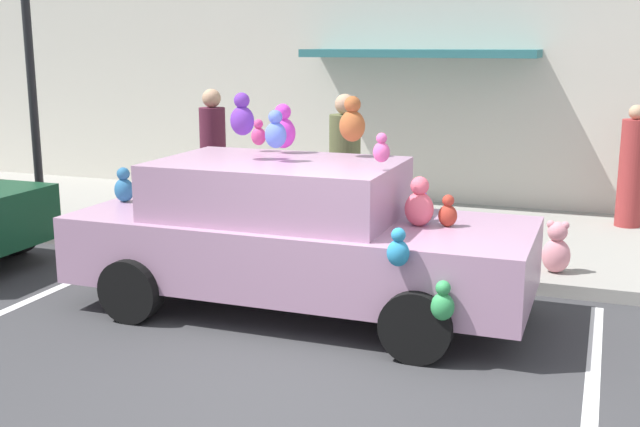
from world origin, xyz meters
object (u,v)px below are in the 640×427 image
teddy_bear_on_sidewalk (556,249)px  pedestrian_near_shopfront (213,164)px  plush_covered_car (294,234)px  street_lamp_post (30,66)px  pedestrian_by_lamp (345,176)px  pedestrian_walking_past (632,171)px

teddy_bear_on_sidewalk → pedestrian_near_shopfront: 4.72m
plush_covered_car → pedestrian_near_shopfront: bearing=132.3°
street_lamp_post → pedestrian_by_lamp: street_lamp_post is taller
plush_covered_car → street_lamp_post: 5.29m
pedestrian_walking_past → pedestrian_near_shopfront: bearing=-158.2°
street_lamp_post → pedestrian_near_shopfront: size_ratio=1.86×
street_lamp_post → pedestrian_by_lamp: bearing=4.5°
pedestrian_near_shopfront → pedestrian_walking_past: 5.86m
pedestrian_near_shopfront → plush_covered_car: bearing=-47.7°
teddy_bear_on_sidewalk → pedestrian_near_shopfront: size_ratio=0.31×
plush_covered_car → street_lamp_post: (-4.71, 1.84, 1.58)m
teddy_bear_on_sidewalk → pedestrian_walking_past: size_ratio=0.35×
pedestrian_near_shopfront → pedestrian_by_lamp: size_ratio=1.01×
pedestrian_walking_past → pedestrian_by_lamp: 4.20m
street_lamp_post → pedestrian_by_lamp: size_ratio=1.87×
teddy_bear_on_sidewalk → pedestrian_walking_past: (0.80, 2.76, 0.52)m
pedestrian_by_lamp → street_lamp_post: bearing=-175.5°
pedestrian_near_shopfront → pedestrian_by_lamp: 1.99m
plush_covered_car → street_lamp_post: bearing=158.7°
pedestrian_walking_past → plush_covered_car: bearing=-125.6°
plush_covered_car → pedestrian_walking_past: 5.62m
teddy_bear_on_sidewalk → pedestrian_by_lamp: bearing=171.7°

